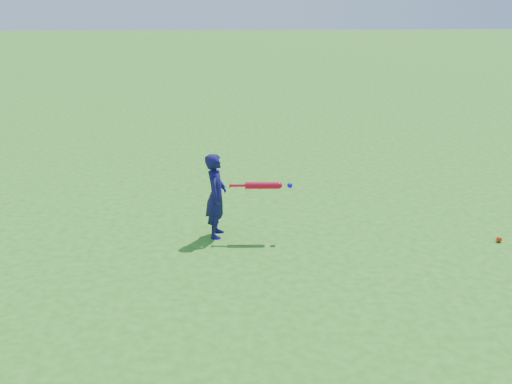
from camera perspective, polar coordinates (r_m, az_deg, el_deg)
ground at (r=7.07m, az=-0.05°, el=-5.26°), size 80.00×80.00×0.00m
child at (r=7.13m, az=-4.02°, el=-0.37°), size 0.30×0.42×1.08m
ground_ball_red at (r=7.74m, az=23.13°, el=-4.37°), size 0.07×0.07×0.07m
bat_swing at (r=7.02m, az=0.88°, el=0.66°), size 0.78×0.10×0.09m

